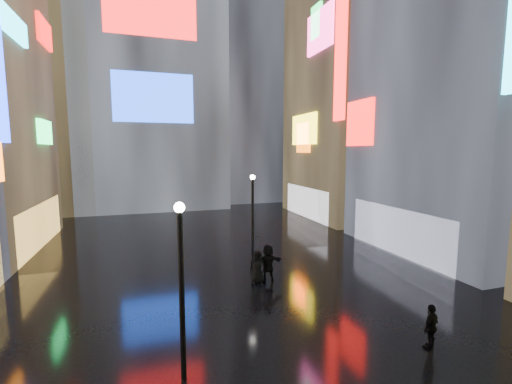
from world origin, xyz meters
name	(u,v)px	position (x,y,z in m)	size (l,w,h in m)	color
ground	(217,257)	(0.00, 20.00, 0.00)	(140.00, 140.00, 0.00)	black
building_right_mid	(472,17)	(15.98, 17.01, 14.99)	(10.28, 13.70, 30.00)	black
building_right_far	(353,76)	(15.98, 30.00, 13.98)	(10.28, 12.00, 28.00)	black
tower_main	(150,29)	(-3.00, 43.97, 21.01)	(16.00, 14.20, 42.00)	black
tower_flank_right	(242,74)	(9.00, 46.00, 17.00)	(12.00, 12.00, 34.00)	black
tower_flank_left	(44,90)	(-14.00, 42.00, 13.00)	(10.00, 10.00, 26.00)	black
lamp_near	(181,282)	(-3.20, 8.89, 2.94)	(0.30, 0.30, 5.20)	black
lamp_far	(253,213)	(1.89, 18.52, 2.94)	(0.30, 0.30, 5.20)	black
pedestrian_3	(431,327)	(4.82, 7.95, 0.77)	(0.90, 0.38, 1.54)	black
pedestrian_4	(258,267)	(1.11, 15.16, 0.84)	(0.82, 0.53, 1.68)	black
pedestrian_5	(268,263)	(1.68, 15.24, 0.95)	(1.76, 0.56, 1.90)	black
umbrella_2	(258,243)	(1.11, 15.16, 2.08)	(0.87, 0.88, 0.79)	black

